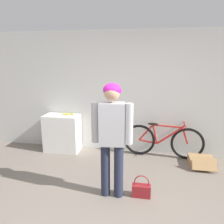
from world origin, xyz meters
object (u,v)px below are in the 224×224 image
at_px(person, 112,131).
at_px(bicycle, 163,141).
at_px(handbag, 141,190).
at_px(banana, 68,114).
at_px(cardboard_box, 201,162).

height_order(person, bicycle, person).
bearing_deg(bicycle, handbag, -100.46).
distance_m(person, bicycle, 1.83).
bearing_deg(banana, cardboard_box, -6.50).
distance_m(bicycle, banana, 2.11).
bearing_deg(bicycle, person, -114.53).
xyz_separation_m(bicycle, banana, (-2.06, 0.02, 0.48)).
xyz_separation_m(bicycle, cardboard_box, (0.73, -0.29, -0.28)).
distance_m(banana, handbag, 2.37).
bearing_deg(handbag, cardboard_box, 46.94).
bearing_deg(handbag, person, -175.58).
height_order(handbag, cardboard_box, handbag).
bearing_deg(cardboard_box, handbag, -133.06).
distance_m(banana, cardboard_box, 2.90).
bearing_deg(banana, handbag, -41.62).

